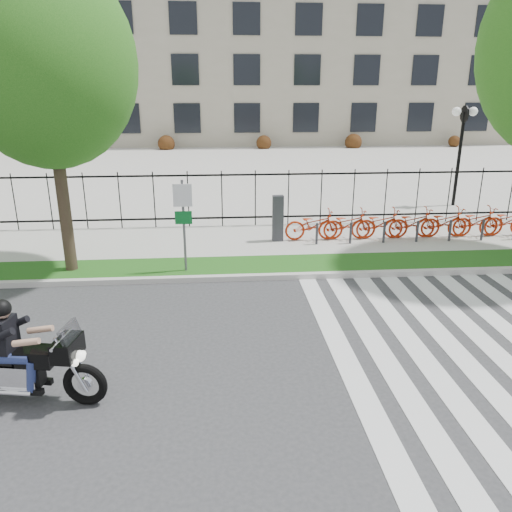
{
  "coord_description": "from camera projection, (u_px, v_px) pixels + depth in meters",
  "views": [
    {
      "loc": [
        -0.16,
        -8.41,
        4.92
      ],
      "look_at": [
        0.74,
        3.0,
        1.05
      ],
      "focal_mm": 35.0,
      "sensor_mm": 36.0,
      "label": 1
    }
  ],
  "objects": [
    {
      "name": "ground",
      "position": [
        230.0,
        359.0,
        9.53
      ],
      "size": [
        120.0,
        120.0,
        0.0
      ],
      "primitive_type": "plane",
      "color": "#323234",
      "rests_on": "ground"
    },
    {
      "name": "curb",
      "position": [
        225.0,
        278.0,
        13.37
      ],
      "size": [
        60.0,
        0.2,
        0.15
      ],
      "primitive_type": "cube",
      "color": "#BBB7B0",
      "rests_on": "ground"
    },
    {
      "name": "grass_verge",
      "position": [
        225.0,
        267.0,
        14.18
      ],
      "size": [
        60.0,
        1.5,
        0.15
      ],
      "primitive_type": "cube",
      "color": "#215A16",
      "rests_on": "ground"
    },
    {
      "name": "sidewalk",
      "position": [
        223.0,
        242.0,
        16.54
      ],
      "size": [
        60.0,
        3.5,
        0.15
      ],
      "primitive_type": "cube",
      "color": "#ADABA2",
      "rests_on": "ground"
    },
    {
      "name": "plaza",
      "position": [
        219.0,
        165.0,
        33.12
      ],
      "size": [
        80.0,
        34.0,
        0.1
      ],
      "primitive_type": "cube",
      "color": "#ADABA2",
      "rests_on": "ground"
    },
    {
      "name": "crosswalk_stripes",
      "position": [
        473.0,
        349.0,
        9.88
      ],
      "size": [
        5.7,
        8.0,
        0.01
      ],
      "primitive_type": null,
      "color": "silver",
      "rests_on": "ground"
    },
    {
      "name": "iron_fence",
      "position": [
        222.0,
        199.0,
        17.85
      ],
      "size": [
        30.0,
        0.06,
        2.0
      ],
      "primitive_type": null,
      "color": "black",
      "rests_on": "sidewalk"
    },
    {
      "name": "office_building",
      "position": [
        215.0,
        33.0,
        48.75
      ],
      "size": [
        60.0,
        21.9,
        20.15
      ],
      "color": "#9D957F",
      "rests_on": "ground"
    },
    {
      "name": "lamp_post_right",
      "position": [
        462.0,
        131.0,
        20.58
      ],
      "size": [
        1.06,
        0.7,
        4.25
      ],
      "color": "black",
      "rests_on": "ground"
    },
    {
      "name": "street_tree_1",
      "position": [
        46.0,
        64.0,
        12.14
      ],
      "size": [
        4.43,
        4.43,
        7.87
      ],
      "color": "#35261D",
      "rests_on": "grass_verge"
    },
    {
      "name": "bike_share_station",
      "position": [
        426.0,
        223.0,
        16.62
      ],
      "size": [
        10.04,
        0.87,
        1.5
      ],
      "color": "#2D2D33",
      "rests_on": "sidewalk"
    },
    {
      "name": "sign_pole_regulatory",
      "position": [
        183.0,
        214.0,
        13.21
      ],
      "size": [
        0.5,
        0.09,
        2.5
      ],
      "color": "#59595B",
      "rests_on": "grass_verge"
    },
    {
      "name": "motorcycle_rider",
      "position": [
        20.0,
        362.0,
        8.05
      ],
      "size": [
        2.79,
        1.06,
        2.17
      ],
      "color": "black",
      "rests_on": "ground"
    }
  ]
}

